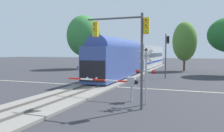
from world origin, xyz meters
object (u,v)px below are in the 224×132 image
(commuter_train, at_px, (138,57))
(crossing_signal_mast, at_px, (146,70))
(elm_centre_background, at_px, (185,41))
(pine_left_background, at_px, (84,36))
(traffic_signal_far_side, at_px, (167,49))
(traffic_signal_near_right, at_px, (126,38))
(crossing_gate_far, at_px, (85,68))
(crossing_gate_near, at_px, (123,82))

(commuter_train, height_order, crossing_signal_mast, commuter_train)
(elm_centre_background, bearing_deg, pine_left_background, -176.78)
(traffic_signal_far_side, height_order, pine_left_background, pine_left_background)
(crossing_signal_mast, xyz_separation_m, elm_centre_background, (1.33, 29.47, 3.19))
(elm_centre_background, bearing_deg, commuter_train, -149.32)
(crossing_signal_mast, distance_m, elm_centre_background, 29.67)
(traffic_signal_near_right, relative_size, pine_left_background, 0.53)
(traffic_signal_near_right, bearing_deg, commuter_train, 101.96)
(commuter_train, bearing_deg, traffic_signal_near_right, -78.04)
(crossing_gate_far, relative_size, traffic_signal_far_side, 1.00)
(crossing_signal_mast, relative_size, elm_centre_background, 0.42)
(crossing_gate_far, xyz_separation_m, pine_left_background, (-8.14, 15.49, 5.66))
(crossing_gate_far, xyz_separation_m, traffic_signal_near_right, (10.18, -14.15, 3.12))
(crossing_signal_mast, xyz_separation_m, traffic_signal_far_side, (-0.46, 16.19, 1.64))
(traffic_signal_near_right, bearing_deg, pine_left_background, 121.72)
(traffic_signal_near_right, height_order, traffic_signal_far_side, traffic_signal_far_side)
(traffic_signal_near_right, xyz_separation_m, elm_centre_background, (2.34, 30.80, 1.05))
(crossing_gate_far, xyz_separation_m, traffic_signal_far_side, (10.72, 3.37, 2.63))
(crossing_gate_near, xyz_separation_m, traffic_signal_near_right, (0.84, -2.05, 3.15))
(commuter_train, relative_size, crossing_signal_mast, 10.68)
(crossing_signal_mast, bearing_deg, traffic_signal_far_side, 91.64)
(crossing_signal_mast, bearing_deg, commuter_train, 104.78)
(commuter_train, xyz_separation_m, pine_left_background, (-12.78, 3.51, 4.30))
(commuter_train, distance_m, traffic_signal_near_right, 26.77)
(traffic_signal_near_right, height_order, pine_left_background, pine_left_background)
(crossing_gate_near, xyz_separation_m, traffic_signal_far_side, (1.38, 15.47, 2.65))
(commuter_train, distance_m, pine_left_background, 13.94)
(crossing_gate_far, distance_m, traffic_signal_far_side, 11.54)
(crossing_gate_near, distance_m, traffic_signal_near_right, 3.85)
(commuter_train, distance_m, crossing_signal_mast, 25.65)
(commuter_train, height_order, crossing_gate_far, commuter_train)
(commuter_train, relative_size, crossing_gate_near, 7.28)
(pine_left_background, bearing_deg, crossing_gate_near, -57.64)
(crossing_gate_near, relative_size, pine_left_background, 0.50)
(traffic_signal_far_side, bearing_deg, traffic_signal_near_right, -91.78)
(commuter_train, height_order, elm_centre_background, elm_centre_background)
(commuter_train, bearing_deg, pine_left_background, 164.66)
(crossing_gate_far, relative_size, elm_centre_background, 0.65)
(crossing_signal_mast, relative_size, crossing_gate_far, 0.65)
(crossing_gate_near, bearing_deg, elm_centre_background, 83.70)
(crossing_gate_near, bearing_deg, crossing_gate_far, 127.68)
(crossing_gate_near, distance_m, crossing_signal_mast, 2.23)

